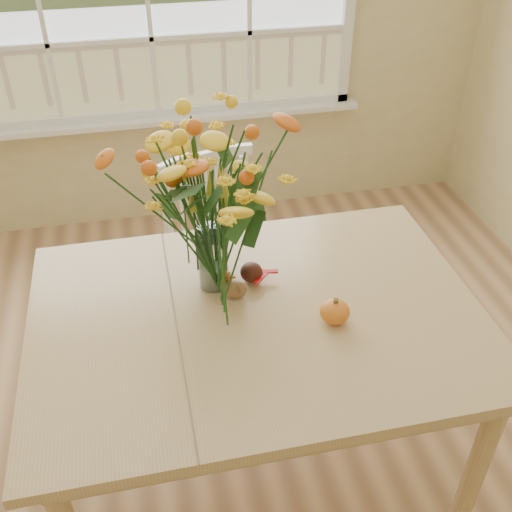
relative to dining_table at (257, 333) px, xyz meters
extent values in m
cube|color=white|center=(-0.17, 1.90, -0.02)|extent=(2.42, 0.12, 0.03)
cube|color=tan|center=(0.00, 0.00, 0.07)|extent=(1.50, 1.07, 0.04)
cube|color=tan|center=(0.00, 0.00, 0.00)|extent=(1.38, 0.95, 0.10)
cylinder|color=tan|center=(-0.66, 0.45, -0.33)|extent=(0.07, 0.07, 0.76)
cylinder|color=tan|center=(0.66, -0.45, -0.33)|extent=(0.07, 0.07, 0.76)
cylinder|color=tan|center=(0.66, 0.45, -0.33)|extent=(0.07, 0.07, 0.76)
cube|color=white|center=(0.00, 0.71, -0.26)|extent=(0.54, 0.52, 0.05)
cube|color=white|center=(-0.04, 0.87, -0.01)|extent=(0.43, 0.16, 0.50)
cylinder|color=white|center=(-0.12, 0.51, -0.50)|extent=(0.04, 0.04, 0.43)
cylinder|color=white|center=(-0.20, 0.82, -0.50)|extent=(0.04, 0.04, 0.43)
cylinder|color=white|center=(0.21, 0.60, -0.50)|extent=(0.04, 0.04, 0.43)
cylinder|color=white|center=(0.12, 0.91, -0.50)|extent=(0.04, 0.04, 0.43)
cylinder|color=white|center=(-0.12, 0.18, 0.21)|extent=(0.10, 0.10, 0.23)
ellipsoid|color=#D34F18|center=(0.24, -0.10, 0.13)|extent=(0.10, 0.10, 0.08)
cylinder|color=#CCB78C|center=(-0.06, 0.09, 0.10)|extent=(0.07, 0.07, 0.01)
ellipsoid|color=brown|center=(-0.06, 0.09, 0.13)|extent=(0.10, 0.08, 0.07)
ellipsoid|color=#38160F|center=(0.02, 0.17, 0.13)|extent=(0.08, 0.08, 0.07)
camera|label=1|loc=(-0.32, -1.46, 1.43)|focal=42.00mm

